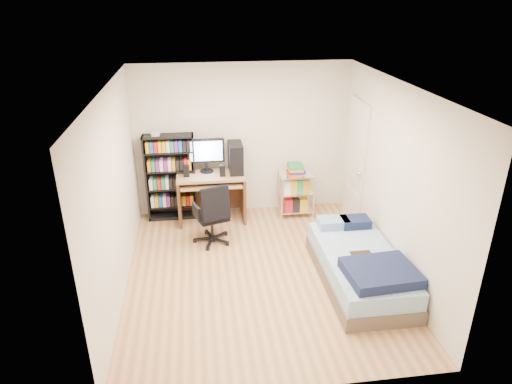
{
  "coord_description": "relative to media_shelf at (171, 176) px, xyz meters",
  "views": [
    {
      "loc": [
        -0.74,
        -5.15,
        3.5
      ],
      "look_at": [
        0.01,
        0.4,
        1.02
      ],
      "focal_mm": 32.0,
      "sensor_mm": 36.0,
      "label": 1
    }
  ],
  "objects": [
    {
      "name": "media_shelf",
      "position": [
        0.0,
        0.0,
        0.0
      ],
      "size": [
        0.8,
        0.27,
        1.49
      ],
      "color": "black",
      "rests_on": "room"
    },
    {
      "name": "bed",
      "position": [
        2.46,
        -2.23,
        -0.49
      ],
      "size": [
        0.95,
        1.9,
        0.54
      ],
      "color": "brown",
      "rests_on": "room"
    },
    {
      "name": "computer_desk",
      "position": [
        0.75,
        -0.12,
        0.0
      ],
      "size": [
        1.08,
        0.63,
        1.36
      ],
      "color": "#9D7951",
      "rests_on": "room"
    },
    {
      "name": "door",
      "position": [
        2.92,
        -0.49,
        0.27
      ],
      "size": [
        0.12,
        0.8,
        2.0
      ],
      "color": "silver",
      "rests_on": "room"
    },
    {
      "name": "wire_cart",
      "position": [
        2.04,
        -0.17,
        -0.14
      ],
      "size": [
        0.56,
        0.4,
        0.9
      ],
      "rotation": [
        0.0,
        0.0,
        -0.0
      ],
      "color": "white",
      "rests_on": "room"
    },
    {
      "name": "office_chair",
      "position": [
        0.62,
        -0.95,
        -0.43
      ],
      "size": [
        0.72,
        0.72,
        0.96
      ],
      "rotation": [
        0.0,
        0.0,
        0.32
      ],
      "color": "black",
      "rests_on": "room"
    },
    {
      "name": "room",
      "position": [
        1.2,
        -1.84,
        0.52
      ],
      "size": [
        3.58,
        4.08,
        2.58
      ],
      "color": "tan",
      "rests_on": "ground"
    }
  ]
}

